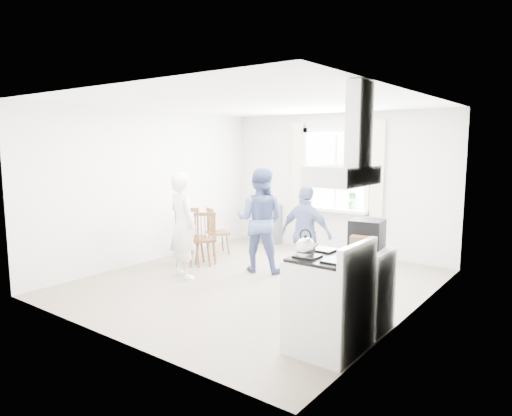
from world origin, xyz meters
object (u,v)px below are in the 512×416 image
at_px(stereo_stack, 367,234).
at_px(windsor_chair_b, 194,231).
at_px(low_cabinet, 365,289).
at_px(person_right, 306,234).
at_px(gas_stove, 329,302).
at_px(person_mid, 260,220).
at_px(windsor_chair_a, 188,230).
at_px(windsor_chair_c, 205,232).
at_px(person_left, 183,226).

bearing_deg(stereo_stack, windsor_chair_b, 167.91).
xyz_separation_m(low_cabinet, person_right, (-1.42, 1.11, 0.27)).
height_order(gas_stove, low_cabinet, gas_stove).
distance_m(gas_stove, person_right, 2.27).
height_order(gas_stove, person_mid, person_mid).
bearing_deg(gas_stove, windsor_chair_a, 157.66).
bearing_deg(low_cabinet, windsor_chair_c, 163.70).
xyz_separation_m(gas_stove, low_cabinet, (0.07, 0.70, -0.03)).
relative_size(gas_stove, person_right, 0.78).
relative_size(low_cabinet, windsor_chair_a, 0.89).
distance_m(gas_stove, windsor_chair_b, 3.68).
height_order(person_left, person_right, person_left).
bearing_deg(person_left, windsor_chair_a, -35.89).
relative_size(person_left, person_right, 1.12).
height_order(stereo_stack, windsor_chair_c, stereo_stack).
bearing_deg(windsor_chair_c, windsor_chair_a, -110.74).
relative_size(stereo_stack, person_right, 0.26).
xyz_separation_m(windsor_chair_c, person_left, (0.28, -0.79, 0.25)).
bearing_deg(windsor_chair_a, person_left, -51.63).
relative_size(person_left, person_mid, 0.97).
distance_m(low_cabinet, person_left, 3.05).
bearing_deg(windsor_chair_c, gas_stove, -27.24).
height_order(windsor_chair_c, person_right, person_right).
relative_size(low_cabinet, windsor_chair_c, 1.00).
bearing_deg(windsor_chair_a, windsor_chair_c, 69.26).
relative_size(low_cabinet, stereo_stack, 2.38).
xyz_separation_m(low_cabinet, windsor_chair_a, (-3.42, 0.68, 0.17)).
bearing_deg(person_right, person_left, 31.34).
xyz_separation_m(stereo_stack, windsor_chair_b, (-3.40, 0.73, -0.48)).
bearing_deg(person_mid, low_cabinet, 134.19).
relative_size(low_cabinet, person_mid, 0.54).
xyz_separation_m(low_cabinet, person_left, (-3.03, 0.18, 0.36)).
bearing_deg(windsor_chair_b, windsor_chair_a, -86.08).
xyz_separation_m(windsor_chair_c, person_mid, (1.00, 0.22, 0.28)).
height_order(windsor_chair_a, person_mid, person_mid).
height_order(low_cabinet, windsor_chair_b, windsor_chair_b).
bearing_deg(person_right, windsor_chair_c, 5.62).
distance_m(windsor_chair_a, person_left, 0.66).
bearing_deg(stereo_stack, gas_stove, -92.74).
xyz_separation_m(windsor_chair_b, person_mid, (1.12, 0.38, 0.25)).
bearing_deg(windsor_chair_c, person_right, 4.34).
bearing_deg(person_mid, gas_stove, 121.26).
bearing_deg(stereo_stack, person_right, 143.32).
xyz_separation_m(windsor_chair_a, windsor_chair_b, (-0.01, 0.13, -0.04)).
relative_size(person_mid, person_right, 1.16).
distance_m(windsor_chair_c, person_mid, 1.06).
bearing_deg(windsor_chair_a, gas_stove, -22.34).
distance_m(low_cabinet, windsor_chair_b, 3.52).
bearing_deg(person_left, person_right, -134.20).
xyz_separation_m(windsor_chair_a, person_mid, (1.11, 0.51, 0.21)).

